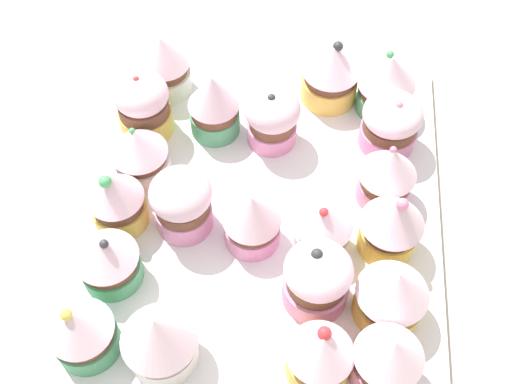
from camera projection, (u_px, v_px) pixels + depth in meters
The scene contains 23 objects.
ground_plane at pixel (256, 223), 65.59cm from camera, with size 180.00×180.00×3.00cm, color #B2A899.
baking_tray at pixel (256, 212), 63.84cm from camera, with size 42.88×36.66×1.20cm.
cupcake_0 at pixel (388, 358), 50.87cm from camera, with size 5.78×5.78×7.37cm.
cupcake_1 at pixel (392, 293), 54.09cm from camera, with size 6.38×6.38×7.28cm.
cupcake_2 at pixel (392, 222), 57.54cm from camera, with size 5.97×5.97×8.37cm.
cupcake_3 at pixel (387, 174), 61.03cm from camera, with size 5.73×5.73×7.59cm.
cupcake_4 at pixel (391, 123), 65.46cm from camera, with size 6.22×6.22×6.61cm.
cupcake_5 at pixel (387, 83), 67.50cm from camera, with size 6.27×6.27×7.99cm.
cupcake_6 at pixel (320, 355), 51.13cm from camera, with size 5.62×5.62×7.55cm.
cupcake_7 at pixel (317, 278), 55.04cm from camera, with size 6.03×6.03×7.47cm.
cupcake_8 at pixel (323, 227), 58.28cm from camera, with size 5.44×5.44×6.76cm.
cupcake_9 at pixel (331, 73), 68.74cm from camera, with size 6.23×6.23×7.76cm.
cupcake_10 at pixel (252, 219), 58.49cm from camera, with size 5.50×5.50×7.05cm.
cupcake_11 at pixel (272, 117), 65.49cm from camera, with size 5.84×5.84×7.01cm.
cupcake_12 at pixel (159, 338), 51.63cm from camera, with size 6.53×6.53×7.59cm.
cupcake_13 at pixel (182, 202), 59.34cm from camera, with size 5.91×5.91×7.21cm.
cupcake_14 at pixel (214, 104), 65.83cm from camera, with size 5.45×5.45×7.88cm.
cupcake_15 at pixel (81, 330), 52.53cm from camera, with size 5.70×5.70×7.18cm.
cupcake_16 at pixel (107, 259), 56.43cm from camera, with size 5.86×5.86×6.80cm.
cupcake_17 at pixel (116, 198), 59.53cm from camera, with size 5.47×5.47×7.84cm.
cupcake_18 at pixel (139, 153), 62.96cm from camera, with size 5.83×5.83×7.00cm.
cupcake_19 at pixel (143, 105), 66.02cm from camera, with size 5.74×5.74×7.74cm.
cupcake_20 at pixel (164, 64), 69.38cm from camera, with size 5.74×5.74×7.47cm.
Camera 1 is at (-33.81, -3.72, 54.67)cm, focal length 44.28 mm.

